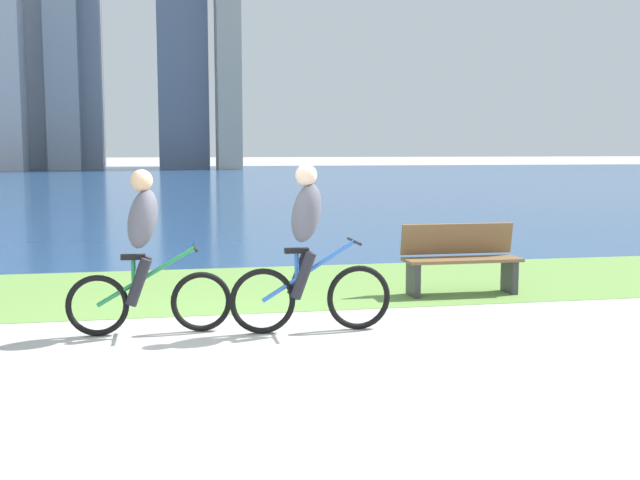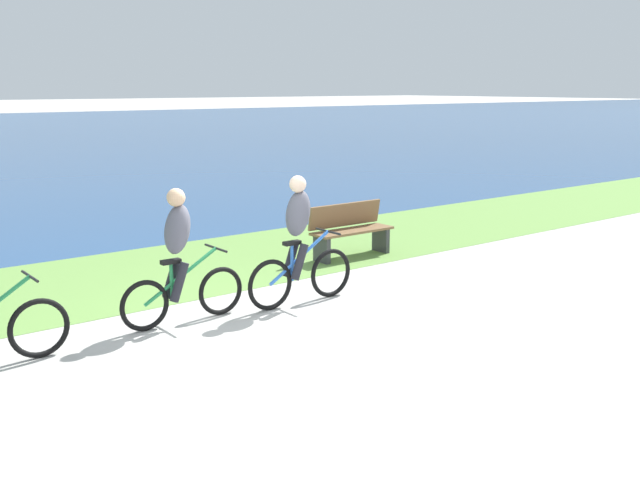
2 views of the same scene
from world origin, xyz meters
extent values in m
plane|color=#B2AFA8|center=(0.00, 0.00, 0.00)|extent=(300.00, 300.00, 0.00)
cube|color=#6B9947|center=(0.00, 3.46, 0.00)|extent=(120.00, 3.46, 0.01)
cube|color=navy|center=(0.00, 39.83, 0.00)|extent=(300.00, 69.27, 0.00)
torus|color=black|center=(1.48, 0.76, 0.33)|extent=(0.67, 0.06, 0.67)
torus|color=black|center=(0.49, 0.76, 0.33)|extent=(0.67, 0.06, 0.67)
cylinder|color=blue|center=(0.96, 0.76, 0.63)|extent=(0.97, 0.04, 0.62)
cylinder|color=blue|center=(0.84, 0.76, 0.58)|extent=(0.04, 0.04, 0.48)
cube|color=black|center=(0.84, 0.76, 0.84)|extent=(0.24, 0.10, 0.05)
cylinder|color=black|center=(1.43, 0.76, 0.92)|extent=(0.03, 0.52, 0.03)
ellipsoid|color=#595966|center=(0.94, 0.76, 1.22)|extent=(0.40, 0.36, 0.65)
sphere|color=beige|center=(0.94, 0.76, 1.60)|extent=(0.22, 0.22, 0.22)
cylinder|color=#26262D|center=(0.89, 0.86, 0.60)|extent=(0.27, 0.11, 0.49)
cylinder|color=#26262D|center=(0.89, 0.66, 0.60)|extent=(0.27, 0.11, 0.49)
torus|color=black|center=(-0.11, 0.98, 0.31)|extent=(0.62, 0.06, 0.62)
torus|color=black|center=(-1.14, 0.98, 0.31)|extent=(0.62, 0.06, 0.62)
cylinder|color=#268C4C|center=(-0.65, 0.98, 0.59)|extent=(1.00, 0.04, 0.60)
cylinder|color=#268C4C|center=(-0.78, 0.98, 0.54)|extent=(0.04, 0.04, 0.46)
cube|color=black|center=(-0.78, 0.98, 0.79)|extent=(0.24, 0.10, 0.05)
cylinder|color=black|center=(-0.16, 0.98, 0.87)|extent=(0.03, 0.52, 0.03)
ellipsoid|color=#595966|center=(-0.68, 0.98, 1.17)|extent=(0.40, 0.36, 0.65)
sphere|color=#D8AD84|center=(-0.68, 0.98, 1.55)|extent=(0.22, 0.22, 0.22)
cylinder|color=#26262D|center=(-0.73, 1.08, 0.55)|extent=(0.27, 0.11, 0.49)
cylinder|color=#26262D|center=(-0.73, 0.88, 0.55)|extent=(0.27, 0.11, 0.49)
cube|color=brown|center=(3.25, 2.39, 0.45)|extent=(1.50, 0.45, 0.04)
cube|color=brown|center=(3.25, 2.59, 0.70)|extent=(1.50, 0.11, 0.40)
cube|color=#38383D|center=(3.90, 2.39, 0.23)|extent=(0.08, 0.37, 0.45)
cube|color=#38383D|center=(2.60, 2.39, 0.23)|extent=(0.08, 0.37, 0.45)
cube|color=#B7B7BC|center=(-13.08, 61.59, 11.14)|extent=(3.17, 3.33, 22.28)
cube|color=#8C939E|center=(-10.95, 66.63, 7.46)|extent=(3.21, 2.89, 14.91)
cube|color=#8C939E|center=(-8.58, 64.02, 13.59)|extent=(2.69, 3.88, 27.18)
cube|color=slate|center=(-7.73, 69.89, 5.07)|extent=(2.43, 2.64, 10.13)
cube|color=slate|center=(-7.43, 65.65, 11.91)|extent=(3.74, 3.82, 23.83)
cube|color=slate|center=(0.74, 70.05, 13.34)|extent=(2.46, 2.33, 26.69)
cube|color=slate|center=(1.18, 65.75, 5.81)|extent=(3.38, 2.95, 11.62)
cube|color=slate|center=(1.39, 64.69, 12.81)|extent=(4.31, 4.49, 25.61)
cube|color=#ADA899|center=(5.18, 62.19, 11.10)|extent=(2.05, 3.77, 22.19)
camera|label=1|loc=(-0.46, -7.00, 1.87)|focal=44.24mm
camera|label=2|loc=(-4.57, -6.79, 2.84)|focal=41.15mm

